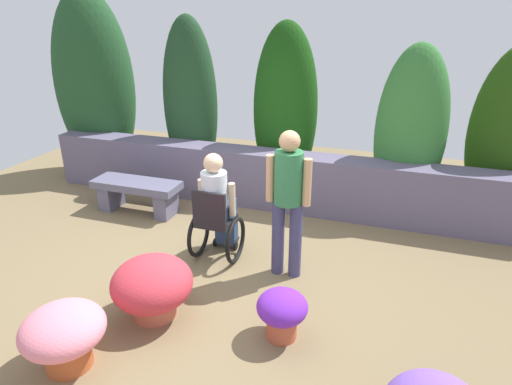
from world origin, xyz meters
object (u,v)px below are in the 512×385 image
flower_pot_small_foreground (152,286)px  flower_pot_terracotta_by_wall (64,333)px  flower_pot_purple_near (282,311)px  stone_bench (137,192)px  person_in_wheelchair (217,210)px  person_standing_companion (288,196)px

flower_pot_small_foreground → flower_pot_terracotta_by_wall: bearing=-112.6°
flower_pot_purple_near → flower_pot_small_foreground: 1.27m
flower_pot_purple_near → flower_pot_terracotta_by_wall: bearing=-150.2°
stone_bench → flower_pot_purple_near: size_ratio=2.75×
person_in_wheelchair → flower_pot_terracotta_by_wall: person_in_wheelchair is taller
stone_bench → person_standing_companion: bearing=-27.1°
person_in_wheelchair → flower_pot_purple_near: (1.11, -1.12, -0.34)m
stone_bench → person_standing_companion: person_standing_companion is taller
person_in_wheelchair → flower_pot_small_foreground: person_in_wheelchair is taller
flower_pot_purple_near → person_standing_companion: bearing=103.0°
stone_bench → flower_pot_purple_near: bearing=-42.4°
stone_bench → person_in_wheelchair: size_ratio=0.98×
stone_bench → flower_pot_small_foreground: bearing=-61.1°
flower_pot_purple_near → stone_bench: bearing=145.0°
person_standing_companion → flower_pot_terracotta_by_wall: bearing=-132.7°
person_in_wheelchair → flower_pot_small_foreground: size_ratio=1.70×
stone_bench → person_standing_companion: 2.75m
stone_bench → flower_pot_purple_near: 3.36m
flower_pot_terracotta_by_wall → stone_bench: bearing=112.0°
person_in_wheelchair → person_standing_companion: 0.94m
person_standing_companion → flower_pot_terracotta_by_wall: (-1.36, -1.94, -0.63)m
flower_pot_purple_near → flower_pot_small_foreground: (-1.26, -0.10, 0.06)m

